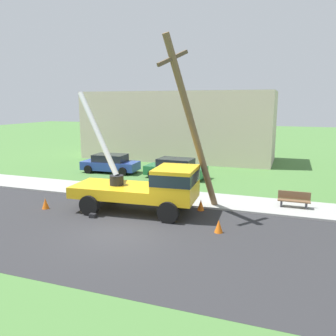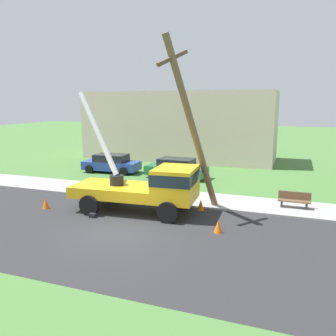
{
  "view_description": "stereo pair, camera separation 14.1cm",
  "coord_description": "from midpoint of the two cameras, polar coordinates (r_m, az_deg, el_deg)",
  "views": [
    {
      "loc": [
        6.58,
        -12.39,
        5.41
      ],
      "look_at": [
        0.73,
        3.9,
        2.13
      ],
      "focal_mm": 37.13,
      "sensor_mm": 36.0,
      "label": 1
    },
    {
      "loc": [
        6.71,
        -12.34,
        5.41
      ],
      "look_at": [
        0.73,
        3.9,
        2.13
      ],
      "focal_mm": 37.13,
      "sensor_mm": 36.0,
      "label": 2
    }
  ],
  "objects": [
    {
      "name": "leaning_utility_pole",
      "position": [
        16.61,
        4.23,
        6.87
      ],
      "size": [
        2.17,
        3.68,
        8.42
      ],
      "color": "brown",
      "rests_on": "ground"
    },
    {
      "name": "ground_plane",
      "position": [
        25.83,
        4.84,
        -1.39
      ],
      "size": [
        120.0,
        120.0,
        0.0
      ],
      "primitive_type": "plane",
      "color": "#477538"
    },
    {
      "name": "traffic_cone_curbside",
      "position": [
        17.79,
        5.63,
        -6.08
      ],
      "size": [
        0.36,
        0.36,
        0.56
      ],
      "primitive_type": "cone",
      "color": "orange",
      "rests_on": "ground"
    },
    {
      "name": "park_bench",
      "position": [
        19.01,
        20.22,
        -5.03
      ],
      "size": [
        1.6,
        0.45,
        0.9
      ],
      "color": "brown",
      "rests_on": "ground"
    },
    {
      "name": "parked_sedan_blue",
      "position": [
        27.53,
        -9.13,
        0.77
      ],
      "size": [
        4.48,
        2.16,
        1.42
      ],
      "color": "#263F99",
      "rests_on": "ground"
    },
    {
      "name": "road_asphalt",
      "position": [
        15.04,
        -7.63,
        -10.43
      ],
      "size": [
        80.0,
        8.93,
        0.01
      ],
      "primitive_type": "cube",
      "color": "#2B2B2D",
      "rests_on": "ground"
    },
    {
      "name": "traffic_cone_ahead",
      "position": [
        14.95,
        8.5,
        -9.46
      ],
      "size": [
        0.36,
        0.36,
        0.56
      ],
      "primitive_type": "cone",
      "color": "orange",
      "rests_on": "ground"
    },
    {
      "name": "sidewalk_strip",
      "position": [
        20.18,
        0.23,
        -4.67
      ],
      "size": [
        80.0,
        2.91,
        0.1
      ],
      "primitive_type": "cube",
      "color": "#9E9E99",
      "rests_on": "ground"
    },
    {
      "name": "lowrise_building_backdrop",
      "position": [
        33.74,
        1.92,
        6.97
      ],
      "size": [
        18.0,
        6.0,
        6.4
      ],
      "primitive_type": "cube",
      "color": "beige",
      "rests_on": "ground"
    },
    {
      "name": "utility_truck",
      "position": [
        17.1,
        -2.7,
        -2.81
      ],
      "size": [
        6.92,
        3.21,
        5.98
      ],
      "color": "gold",
      "rests_on": "ground"
    },
    {
      "name": "parked_sedan_green",
      "position": [
        25.14,
        1.56,
        -0.04
      ],
      "size": [
        4.48,
        2.15,
        1.42
      ],
      "color": "#1E6638",
      "rests_on": "ground"
    },
    {
      "name": "traffic_cone_behind",
      "position": [
        19.08,
        -19.23,
        -5.48
      ],
      "size": [
        0.36,
        0.36,
        0.56
      ],
      "primitive_type": "cone",
      "color": "orange",
      "rests_on": "ground"
    }
  ]
}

